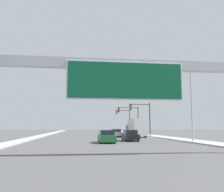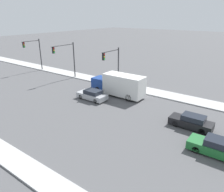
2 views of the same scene
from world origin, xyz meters
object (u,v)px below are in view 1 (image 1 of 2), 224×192
at_px(sign_gantry, 125,77).
at_px(traffic_light_mid_block, 131,115).
at_px(traffic_light_far_intersection, 125,117).
at_px(street_lamp_right, 189,96).
at_px(car_mid_right, 116,133).
at_px(traffic_light_near_intersection, 143,114).
at_px(car_near_right, 107,137).
at_px(truck_box_primary, 136,128).
at_px(car_near_center, 130,136).

distance_m(sign_gantry, traffic_light_mid_block, 41.04).
height_order(traffic_light_far_intersection, street_lamp_right, street_lamp_right).
relative_size(car_mid_right, traffic_light_near_intersection, 0.68).
distance_m(car_near_right, traffic_light_near_intersection, 19.88).
distance_m(car_near_right, traffic_light_mid_block, 28.96).
bearing_deg(sign_gantry, street_lamp_right, 49.57).
distance_m(traffic_light_mid_block, traffic_light_far_intersection, 10.01).
relative_size(car_near_right, truck_box_primary, 0.56).
bearing_deg(traffic_light_near_intersection, traffic_light_mid_block, 91.68).
height_order(car_mid_right, car_near_right, car_near_right).
relative_size(car_near_center, car_near_right, 0.95).
height_order(sign_gantry, street_lamp_right, street_lamp_right).
bearing_deg(car_mid_right, truck_box_primary, -32.16).
relative_size(car_near_center, traffic_light_near_intersection, 0.68).
distance_m(sign_gantry, traffic_light_far_intersection, 50.92).
bearing_deg(car_near_right, traffic_light_far_intersection, 76.41).
xyz_separation_m(car_mid_right, traffic_light_mid_block, (5.17, 10.25, 3.79)).
height_order(sign_gantry, car_near_right, sign_gantry).
bearing_deg(traffic_light_near_intersection, car_near_right, -117.29).
distance_m(car_near_center, traffic_light_far_intersection, 34.74).
bearing_deg(traffic_light_mid_block, traffic_light_far_intersection, 87.90).
xyz_separation_m(car_near_center, car_near_right, (-3.50, -3.28, 0.01)).
xyz_separation_m(car_near_center, traffic_light_mid_block, (5.17, 24.09, 3.77)).
relative_size(truck_box_primary, traffic_light_near_intersection, 1.28).
height_order(traffic_light_near_intersection, traffic_light_far_intersection, traffic_light_far_intersection).
distance_m(car_near_center, traffic_light_near_intersection, 15.55).
height_order(car_near_center, car_near_right, car_near_right).
relative_size(car_near_center, traffic_light_far_intersection, 0.67).
bearing_deg(car_mid_right, traffic_light_mid_block, 63.22).
bearing_deg(traffic_light_near_intersection, car_near_center, -111.19).
height_order(car_near_right, street_lamp_right, street_lamp_right).
bearing_deg(sign_gantry, traffic_light_near_intersection, 73.42).
bearing_deg(car_near_center, traffic_light_far_intersection, 80.78).
xyz_separation_m(car_near_right, traffic_light_mid_block, (8.67, 27.37, 3.76)).
xyz_separation_m(car_mid_right, traffic_light_near_intersection, (5.46, 0.25, 3.66)).
relative_size(truck_box_primary, traffic_light_far_intersection, 1.27).
bearing_deg(street_lamp_right, truck_box_primary, 100.83).
relative_size(traffic_light_mid_block, street_lamp_right, 0.68).
bearing_deg(car_near_right, street_lamp_right, -5.38).
height_order(sign_gantry, car_near_center, sign_gantry).
distance_m(truck_box_primary, street_lamp_right, 16.65).
bearing_deg(car_near_right, car_near_center, 43.13).
relative_size(car_mid_right, street_lamp_right, 0.45).
height_order(traffic_light_mid_block, street_lamp_right, street_lamp_right).
height_order(sign_gantry, traffic_light_mid_block, sign_gantry).
xyz_separation_m(traffic_light_near_intersection, street_lamp_right, (1.07, -18.32, 1.32)).
bearing_deg(car_near_right, traffic_light_mid_block, 72.42).
distance_m(traffic_light_near_intersection, traffic_light_mid_block, 10.01).
xyz_separation_m(car_near_center, traffic_light_far_intersection, (5.54, 34.09, 3.69)).
xyz_separation_m(sign_gantry, car_mid_right, (3.50, 29.85, -4.74)).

